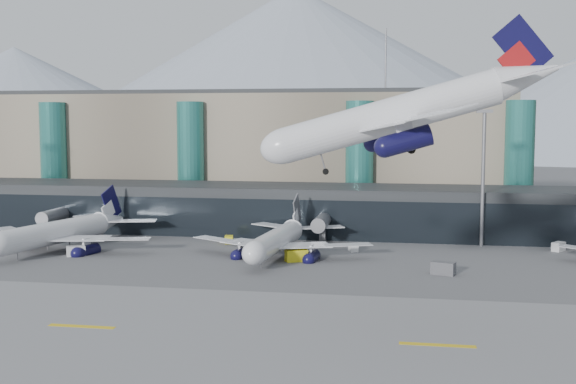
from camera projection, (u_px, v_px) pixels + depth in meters
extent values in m
plane|color=#515154|center=(277.00, 302.00, 93.93)|extent=(900.00, 900.00, 0.00)
cube|color=slate|center=(252.00, 335.00, 79.23)|extent=(400.00, 40.00, 0.04)
cube|color=gold|center=(82.00, 326.00, 82.65)|extent=(8.00, 1.00, 0.02)
cube|color=gold|center=(437.00, 345.00, 75.79)|extent=(8.00, 1.00, 0.02)
cube|color=black|center=(329.00, 210.00, 150.29)|extent=(170.00, 18.00, 10.00)
cube|color=black|center=(324.00, 220.00, 141.67)|extent=(170.00, 0.40, 8.00)
cylinder|color=slate|center=(59.00, 215.00, 149.02)|extent=(2.80, 14.00, 2.80)
cube|color=slate|center=(59.00, 229.00, 149.32)|extent=(1.20, 1.20, 2.40)
cylinder|color=slate|center=(323.00, 221.00, 139.59)|extent=(2.80, 14.00, 2.80)
cube|color=slate|center=(323.00, 236.00, 139.88)|extent=(1.20, 1.20, 2.40)
cube|color=gray|center=(247.00, 154.00, 184.96)|extent=(130.00, 30.00, 30.00)
cube|color=black|center=(247.00, 93.00, 183.43)|extent=(123.50, 28.00, 1.00)
cylinder|color=#29756D|center=(54.00, 160.00, 177.10)|extent=(6.40, 6.40, 28.00)
cylinder|color=#29756D|center=(191.00, 161.00, 171.09)|extent=(6.40, 6.40, 28.00)
cylinder|color=#29756D|center=(359.00, 163.00, 164.23)|extent=(6.40, 6.40, 28.00)
cylinder|color=#29756D|center=(519.00, 164.00, 158.23)|extent=(6.40, 6.40, 28.00)
cylinder|color=slate|center=(386.00, 61.00, 176.69)|extent=(0.40, 0.40, 16.00)
cone|color=gray|center=(16.00, 101.00, 507.32)|extent=(320.00, 320.00, 75.00)
cone|color=gray|center=(296.00, 72.00, 471.29)|extent=(400.00, 400.00, 110.00)
cylinder|color=slate|center=(483.00, 180.00, 134.61)|extent=(0.70, 0.70, 25.00)
cube|color=slate|center=(485.00, 111.00, 133.34)|extent=(3.00, 1.20, 0.60)
cylinder|color=silver|center=(406.00, 100.00, 78.44)|extent=(24.18, 7.47, 3.95)
ellipsoid|color=silver|center=(296.00, 100.00, 78.72)|extent=(6.06, 4.74, 3.95)
cone|color=silver|center=(548.00, 98.00, 78.07)|extent=(7.33, 4.93, 3.95)
cube|color=silver|center=(435.00, 105.00, 69.99)|extent=(14.26, 17.40, 0.20)
cylinder|color=#0D0B34|center=(418.00, 125.00, 72.25)|extent=(5.04, 2.86, 2.17)
cube|color=silver|center=(564.00, 95.00, 73.30)|extent=(8.02, 9.15, 0.16)
cube|color=silver|center=(410.00, 108.00, 86.94)|extent=(10.37, 17.99, 0.20)
cylinder|color=#0D0B34|center=(401.00, 125.00, 85.14)|extent=(5.04, 2.86, 2.17)
cube|color=silver|center=(534.00, 98.00, 82.79)|extent=(6.16, 9.49, 0.16)
cube|color=#0D0B34|center=(552.00, 69.00, 77.75)|extent=(5.87, 1.12, 6.96)
cube|color=maroon|center=(542.00, 80.00, 77.89)|extent=(3.95, 0.86, 3.80)
cylinder|color=slate|center=(329.00, 124.00, 78.89)|extent=(0.16, 0.16, 3.16)
cylinder|color=black|center=(329.00, 137.00, 79.03)|extent=(0.73, 0.35, 0.70)
cylinder|color=black|center=(418.00, 137.00, 76.45)|extent=(0.94, 0.48, 0.90)
cylinder|color=black|center=(411.00, 136.00, 81.17)|extent=(0.94, 0.48, 0.90)
cylinder|color=silver|center=(62.00, 224.00, 131.73)|extent=(10.13, 25.83, 4.23)
ellipsoid|color=silver|center=(10.00, 234.00, 120.07)|extent=(5.51, 6.76, 4.23)
cone|color=silver|center=(118.00, 212.00, 146.70)|extent=(5.83, 8.09, 4.23)
cube|color=silver|center=(109.00, 229.00, 129.84)|extent=(19.12, 9.69, 0.21)
cylinder|color=#0D0B34|center=(95.00, 242.00, 129.59)|extent=(3.47, 5.52, 2.33)
cube|color=silver|center=(138.00, 213.00, 144.65)|extent=(10.10, 5.89, 0.17)
cube|color=silver|center=(31.00, 224.00, 137.09)|extent=(18.14, 16.24, 0.21)
cylinder|color=#0D0B34|center=(35.00, 237.00, 135.10)|extent=(3.47, 5.52, 2.33)
cube|color=silver|center=(97.00, 210.00, 148.71)|extent=(9.52, 9.03, 0.17)
cube|color=#0D0B34|center=(118.00, 196.00, 146.70)|extent=(1.74, 6.21, 7.45)
cube|color=silver|center=(115.00, 203.00, 145.82)|extent=(1.28, 4.18, 4.08)
cylinder|color=slate|center=(27.00, 247.00, 123.84)|extent=(0.17, 0.17, 3.39)
cylinder|color=black|center=(27.00, 255.00, 123.99)|extent=(0.44, 0.79, 0.75)
cylinder|color=black|center=(78.00, 247.00, 132.14)|extent=(0.59, 1.03, 0.97)
cylinder|color=black|center=(56.00, 245.00, 134.16)|extent=(0.59, 1.03, 0.97)
cylinder|color=silver|center=(278.00, 232.00, 124.87)|extent=(5.84, 23.55, 3.86)
ellipsoid|color=silver|center=(259.00, 243.00, 113.66)|extent=(4.31, 5.72, 3.86)
cone|color=silver|center=(299.00, 220.00, 139.27)|extent=(4.42, 6.96, 3.86)
cube|color=silver|center=(327.00, 236.00, 124.42)|extent=(17.58, 11.03, 0.19)
cylinder|color=#0D0B34|center=(314.00, 248.00, 123.84)|extent=(2.52, 4.83, 2.12)
cube|color=silver|center=(323.00, 219.00, 138.06)|extent=(9.27, 6.46, 0.15)
cube|color=silver|center=(236.00, 232.00, 128.66)|extent=(17.25, 13.21, 0.19)
cylinder|color=#0D0B34|center=(244.00, 245.00, 127.06)|extent=(2.52, 4.83, 2.12)
cube|color=silver|center=(276.00, 218.00, 140.44)|extent=(9.08, 7.50, 0.15)
cube|color=slate|center=(300.00, 204.00, 139.28)|extent=(0.72, 5.77, 6.80)
cube|color=silver|center=(298.00, 210.00, 138.44)|extent=(0.60, 3.87, 3.72)
cylinder|color=slate|center=(265.00, 255.00, 117.28)|extent=(0.16, 0.16, 3.09)
cylinder|color=black|center=(265.00, 263.00, 117.41)|extent=(0.30, 0.70, 0.69)
cylinder|color=black|center=(293.00, 254.00, 125.62)|extent=(0.42, 0.91, 0.88)
cylinder|color=black|center=(267.00, 252.00, 126.81)|extent=(0.42, 0.91, 0.88)
cube|color=silver|center=(76.00, 251.00, 125.94)|extent=(3.56, 3.10, 1.74)
cube|color=yellow|center=(229.00, 240.00, 138.83)|extent=(2.05, 2.77, 1.44)
cube|color=#4A4A4F|center=(443.00, 268.00, 110.60)|extent=(3.95, 2.87, 1.97)
cube|color=silver|center=(559.00, 247.00, 130.59)|extent=(2.86, 3.19, 1.62)
cube|color=#4A4A4F|center=(18.00, 235.00, 142.17)|extent=(2.90, 4.17, 2.11)
cube|color=silver|center=(353.00, 248.00, 130.26)|extent=(2.05, 2.60, 1.33)
cube|color=yellow|center=(296.00, 255.00, 120.98)|extent=(4.09, 3.28, 2.00)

